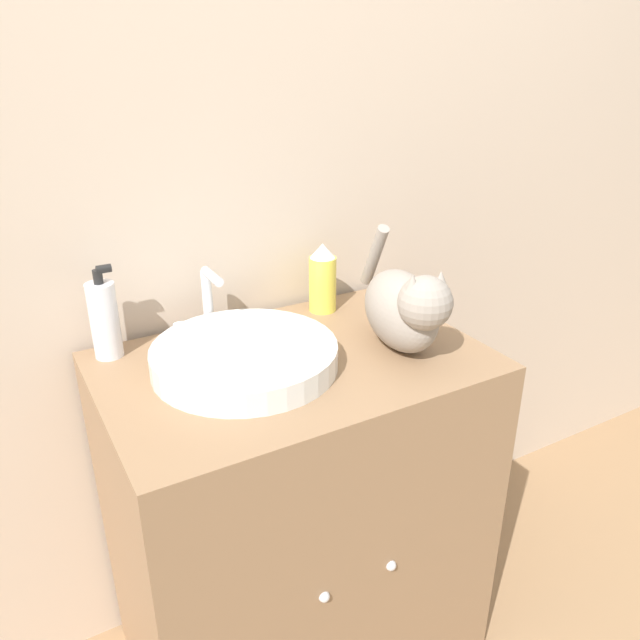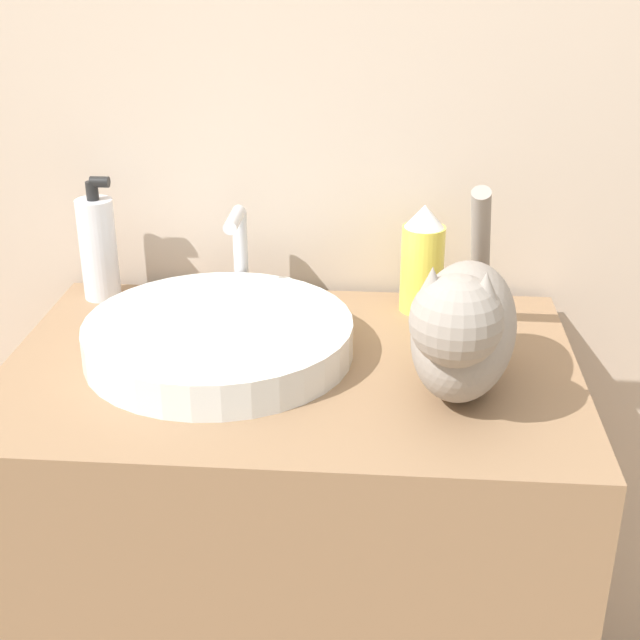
% 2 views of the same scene
% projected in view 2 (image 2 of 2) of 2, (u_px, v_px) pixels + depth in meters
% --- Properties ---
extents(wall_back, '(6.00, 0.05, 2.50)m').
position_uv_depth(wall_back, '(309.00, 60.00, 1.42)').
color(wall_back, '#C6B29E').
rests_on(wall_back, ground_plane).
extents(vanity_cabinet, '(0.83, 0.57, 0.87)m').
position_uv_depth(vanity_cabinet, '(294.00, 598.00, 1.46)').
color(vanity_cabinet, '#8C6B4C').
rests_on(vanity_cabinet, ground_plane).
extents(sink_basin, '(0.39, 0.39, 0.05)m').
position_uv_depth(sink_basin, '(219.00, 338.00, 1.30)').
color(sink_basin, silver).
rests_on(sink_basin, vanity_cabinet).
extents(faucet, '(0.17, 0.10, 0.16)m').
position_uv_depth(faucet, '(240.00, 261.00, 1.46)').
color(faucet, silver).
rests_on(faucet, vanity_cabinet).
extents(cat, '(0.18, 0.38, 0.25)m').
position_uv_depth(cat, '(463.00, 326.00, 1.16)').
color(cat, gray).
rests_on(cat, vanity_cabinet).
extents(soap_bottle, '(0.06, 0.06, 0.21)m').
position_uv_depth(soap_bottle, '(98.00, 247.00, 1.47)').
color(soap_bottle, silver).
rests_on(soap_bottle, vanity_cabinet).
extents(spray_bottle, '(0.07, 0.07, 0.18)m').
position_uv_depth(spray_bottle, '(422.00, 260.00, 1.42)').
color(spray_bottle, '#EADB4C').
rests_on(spray_bottle, vanity_cabinet).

